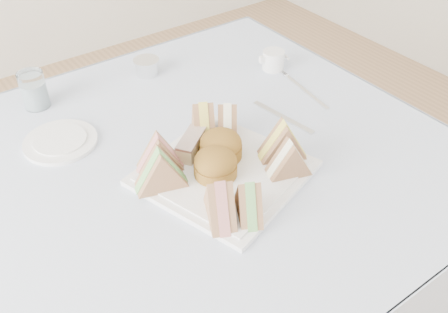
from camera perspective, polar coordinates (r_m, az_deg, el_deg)
table at (r=1.38m, az=-1.48°, el=-11.55°), size 0.90×0.90×0.74m
tablecloth at (r=1.11m, az=-1.79°, el=0.69°), size 1.02×1.02×0.01m
serving_plate at (r=1.04m, az=-0.00°, el=-1.88°), size 0.38×0.38×0.01m
sandwich_fl_a at (r=0.91m, az=-0.47°, el=-4.97°), size 0.08×0.11×0.09m
sandwich_fl_b at (r=0.92m, az=2.87°, el=-4.82°), size 0.08×0.10×0.08m
sandwich_fr_a at (r=1.05m, az=6.79°, el=1.91°), size 0.11×0.09×0.09m
sandwich_fr_b at (r=1.01m, az=7.50°, el=-0.13°), size 0.10×0.07×0.08m
sandwich_bl_a at (r=0.98m, az=-7.29°, el=-1.32°), size 0.11×0.08×0.09m
sandwich_bl_b at (r=1.02m, az=-7.42°, el=0.48°), size 0.11×0.08×0.09m
sandwich_br_a at (r=1.11m, az=0.38°, el=4.37°), size 0.09×0.10×0.08m
sandwich_br_b at (r=1.11m, az=-2.38°, el=4.30°), size 0.09×0.11×0.09m
scone_left at (r=1.00m, az=-0.98°, el=-0.86°), size 0.11×0.11×0.06m
scone_right at (r=1.05m, az=-0.37°, el=1.23°), size 0.13×0.13×0.06m
pastry_slice at (r=1.07m, az=-3.78°, el=1.30°), size 0.10×0.08×0.04m
side_plate at (r=1.18m, az=-18.19°, el=1.63°), size 0.19×0.19×0.01m
water_glass at (r=1.31m, az=-20.92°, el=7.12°), size 0.07×0.07×0.09m
tea_strainer at (r=1.39m, az=-8.81°, el=10.03°), size 0.09×0.09×0.04m
knife at (r=1.22m, az=6.75°, el=4.49°), size 0.04×0.18×0.00m
fork at (r=1.32m, az=9.37°, el=7.32°), size 0.04×0.19×0.00m
creamer_jug at (r=1.41m, az=5.66°, el=10.91°), size 0.07×0.07×0.05m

